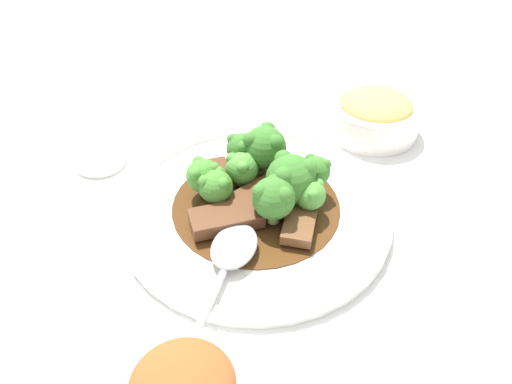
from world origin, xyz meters
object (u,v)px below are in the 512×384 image
at_px(beef_strip_1, 216,172).
at_px(broccoli_floret_3, 216,186).
at_px(broccoli_floret_4, 291,178).
at_px(broccoli_floret_7, 203,175).
at_px(beef_strip_4, 297,227).
at_px(broccoli_floret_1, 315,171).
at_px(broccoli_floret_0, 274,197).
at_px(serving_spoon, 227,262).
at_px(broccoli_floret_8, 242,168).
at_px(broccoli_floret_6, 264,147).
at_px(sauce_dish, 100,159).
at_px(beef_strip_2, 257,198).
at_px(side_bowl_appetizer, 377,115).
at_px(broccoli_floret_2, 242,148).
at_px(broccoli_floret_5, 310,194).
at_px(beef_strip_3, 228,219).
at_px(beef_strip_0, 297,173).
at_px(main_plate, 256,209).

height_order(beef_strip_1, broccoli_floret_3, broccoli_floret_3).
distance_m(broccoli_floret_4, broccoli_floret_7, 0.09).
xyz_separation_m(beef_strip_4, broccoli_floret_1, (-0.03, 0.06, 0.02)).
bearing_deg(broccoli_floret_0, serving_spoon, -81.92).
bearing_deg(broccoli_floret_8, broccoli_floret_6, 85.04).
bearing_deg(sauce_dish, beef_strip_1, 25.92).
bearing_deg(broccoli_floret_4, serving_spoon, -81.06).
bearing_deg(beef_strip_4, beef_strip_1, 176.82).
distance_m(beef_strip_2, broccoli_floret_8, 0.04).
xyz_separation_m(beef_strip_4, broccoli_floret_0, (-0.03, -0.00, 0.03)).
distance_m(broccoli_floret_1, broccoli_floret_7, 0.12).
height_order(broccoli_floret_7, serving_spoon, broccoli_floret_7).
bearing_deg(beef_strip_4, beef_strip_2, 175.75).
bearing_deg(broccoli_floret_4, side_bowl_appetizer, 96.02).
bearing_deg(beef_strip_1, broccoli_floret_4, 14.24).
bearing_deg(beef_strip_2, serving_spoon, -63.62).
distance_m(broccoli_floret_4, serving_spoon, 0.11).
bearing_deg(broccoli_floret_3, broccoli_floret_2, 109.20).
height_order(broccoli_floret_1, broccoli_floret_5, broccoli_floret_1).
bearing_deg(broccoli_floret_5, beef_strip_1, -167.62).
relative_size(broccoli_floret_2, side_bowl_appetizer, 0.40).
bearing_deg(broccoli_floret_3, broccoli_floret_7, 176.63).
relative_size(beef_strip_4, broccoli_floret_7, 1.35).
relative_size(broccoli_floret_7, sauce_dish, 0.71).
relative_size(beef_strip_3, broccoli_floret_5, 2.10).
relative_size(beef_strip_0, broccoli_floret_7, 1.18).
height_order(main_plate, broccoli_floret_7, broccoli_floret_7).
distance_m(broccoli_floret_0, broccoli_floret_8, 0.07).
bearing_deg(beef_strip_0, beef_strip_1, -139.90).
distance_m(broccoli_floret_2, sauce_dish, 0.19).
height_order(beef_strip_4, side_bowl_appetizer, side_bowl_appetizer).
distance_m(broccoli_floret_7, serving_spoon, 0.11).
xyz_separation_m(broccoli_floret_2, sauce_dish, (-0.15, -0.09, -0.04)).
distance_m(beef_strip_1, broccoli_floret_4, 0.10).
distance_m(beef_strip_0, broccoli_floret_1, 0.04).
relative_size(broccoli_floret_0, side_bowl_appetizer, 0.44).
bearing_deg(beef_strip_3, side_bowl_appetizer, 89.72).
bearing_deg(broccoli_floret_0, beef_strip_0, 110.59).
relative_size(broccoli_floret_3, serving_spoon, 0.19).
distance_m(beef_strip_4, broccoli_floret_7, 0.12).
height_order(broccoli_floret_7, sauce_dish, broccoli_floret_7).
bearing_deg(broccoli_floret_1, sauce_dish, -153.04).
relative_size(broccoli_floret_0, sauce_dish, 0.85).
relative_size(broccoli_floret_3, broccoli_floret_4, 0.70).
height_order(beef_strip_1, broccoli_floret_7, broccoli_floret_7).
relative_size(beef_strip_1, broccoli_floret_0, 1.12).
height_order(main_plate, broccoli_floret_8, broccoli_floret_8).
xyz_separation_m(beef_strip_0, sauce_dish, (-0.21, -0.13, -0.02)).
bearing_deg(beef_strip_2, broccoli_floret_6, 124.46).
bearing_deg(beef_strip_4, broccoli_floret_6, 151.24).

